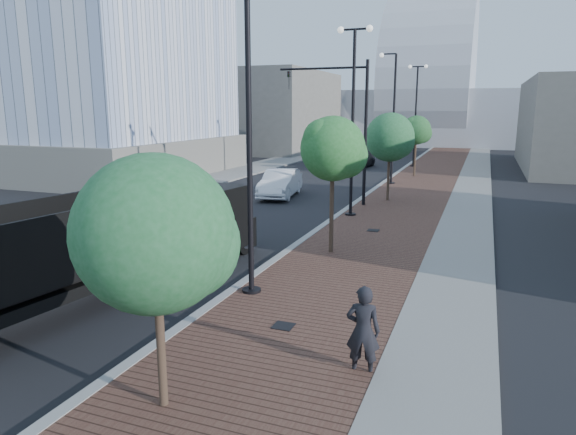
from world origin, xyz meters
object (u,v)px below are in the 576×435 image
(dark_car_mid, at_px, (338,160))
(pedestrian, at_px, (363,331))
(white_sedan, at_px, (280,183))
(dump_truck, at_px, (142,244))

(dark_car_mid, relative_size, pedestrian, 2.60)
(white_sedan, relative_size, pedestrian, 2.68)
(pedestrian, bearing_deg, white_sedan, -70.47)
(pedestrian, bearing_deg, dark_car_mid, -80.45)
(dump_truck, xyz_separation_m, dark_car_mid, (-3.01, 34.08, -0.58))
(dump_truck, xyz_separation_m, pedestrian, (7.76, -3.19, -0.31))
(white_sedan, distance_m, dark_car_mid, 17.42)
(dark_car_mid, height_order, pedestrian, pedestrian)
(dump_truck, distance_m, dark_car_mid, 34.22)
(dark_car_mid, xyz_separation_m, pedestrian, (10.76, -37.26, 0.27))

